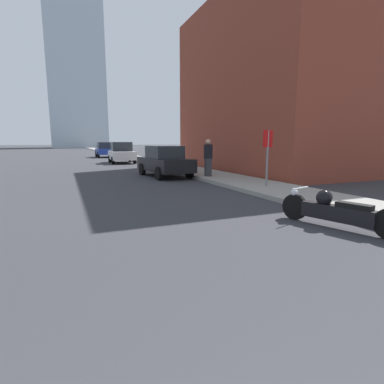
# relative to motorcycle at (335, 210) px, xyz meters

# --- Properties ---
(sidewalk) EXTENTS (2.35, 240.00, 0.15)m
(sidewalk) POSITION_rel_motorcycle_xyz_m (1.81, 35.21, -0.30)
(sidewalk) COLOR gray
(sidewalk) RESTS_ON ground_plane
(brick_storefront) EXTENTS (10.91, 12.42, 9.85)m
(brick_storefront) POSITION_rel_motorcycle_xyz_m (8.64, 11.11, 4.55)
(brick_storefront) COLOR brown
(brick_storefront) RESTS_ON ground_plane
(distant_tower) EXTENTS (15.87, 15.87, 53.15)m
(distant_tower) POSITION_rel_motorcycle_xyz_m (-0.35, 97.61, 26.21)
(distant_tower) COLOR silver
(distant_tower) RESTS_ON ground_plane
(motorcycle) EXTENTS (0.96, 2.40, 0.76)m
(motorcycle) POSITION_rel_motorcycle_xyz_m (0.00, 0.00, 0.00)
(motorcycle) COLOR black
(motorcycle) RESTS_ON ground_plane
(parked_car_black) EXTENTS (2.00, 4.06, 1.55)m
(parked_car_black) POSITION_rel_motorcycle_xyz_m (-0.37, 10.17, 0.41)
(parked_car_black) COLOR black
(parked_car_black) RESTS_ON ground_plane
(parked_car_white) EXTENTS (2.04, 4.04, 1.74)m
(parked_car_white) POSITION_rel_motorcycle_xyz_m (-0.61, 21.23, 0.48)
(parked_car_white) COLOR silver
(parked_car_white) RESTS_ON ground_plane
(parked_car_blue) EXTENTS (1.97, 4.02, 1.72)m
(parked_car_blue) POSITION_rel_motorcycle_xyz_m (-0.69, 31.68, 0.49)
(parked_car_blue) COLOR #1E3899
(parked_car_blue) RESTS_ON ground_plane
(stop_sign) EXTENTS (0.57, 0.26, 2.01)m
(stop_sign) POSITION_rel_motorcycle_xyz_m (1.71, 4.57, 1.15)
(stop_sign) COLOR slate
(stop_sign) RESTS_ON sidewalk
(pedestrian) EXTENTS (0.36, 0.24, 1.72)m
(pedestrian) POSITION_rel_motorcycle_xyz_m (1.18, 8.33, 0.66)
(pedestrian) COLOR #38383D
(pedestrian) RESTS_ON sidewalk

